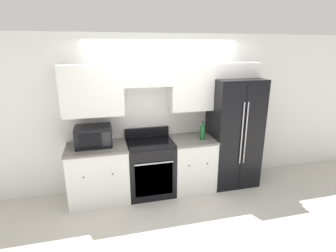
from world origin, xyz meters
TOP-DOWN VIEW (x-y plane):
  - ground_plane at (0.00, 0.00)m, footprint 12.00×12.00m
  - wall_back at (0.02, 0.59)m, footprint 8.00×0.39m
  - lower_cabinets_left at (-1.14, 0.31)m, footprint 0.94×0.64m
  - lower_cabinets_right at (0.43, 0.31)m, footprint 0.73×0.64m
  - oven_range at (-0.30, 0.31)m, footprint 0.75×0.65m
  - refrigerator at (1.19, 0.38)m, footprint 0.82×0.79m
  - microwave at (-1.17, 0.36)m, footprint 0.55×0.39m
  - bottle at (0.57, 0.23)m, footprint 0.09×0.09m

SIDE VIEW (x-z plane):
  - ground_plane at x=0.00m, z-range 0.00..0.00m
  - lower_cabinets_left at x=-1.14m, z-range 0.00..0.91m
  - lower_cabinets_right at x=0.43m, z-range 0.00..0.91m
  - oven_range at x=-0.30m, z-range -0.07..0.99m
  - refrigerator at x=1.19m, z-range 0.00..1.89m
  - bottle at x=0.57m, z-range 0.88..1.19m
  - microwave at x=-1.17m, z-range 0.91..1.22m
  - wall_back at x=0.02m, z-range 0.17..2.77m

